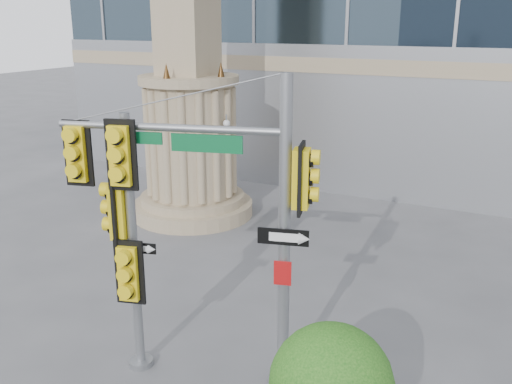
% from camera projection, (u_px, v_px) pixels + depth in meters
% --- Properties ---
extents(monument, '(4.40, 4.40, 16.60)m').
position_uv_depth(monument, '(188.00, 63.00, 19.59)').
color(monument, tan).
rests_on(monument, ground).
extents(main_signal_pole, '(4.64, 1.61, 6.11)m').
position_uv_depth(main_signal_pole, '(225.00, 200.00, 10.43)').
color(main_signal_pole, slate).
rests_on(main_signal_pole, ground).
extents(secondary_signal_pole, '(0.99, 0.71, 5.32)m').
position_uv_depth(secondary_signal_pole, '(126.00, 227.00, 10.97)').
color(secondary_signal_pole, slate).
rests_on(secondary_signal_pole, ground).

